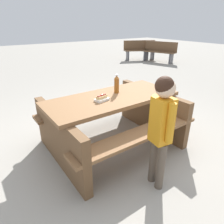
{
  "coord_description": "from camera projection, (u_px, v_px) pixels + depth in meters",
  "views": [
    {
      "loc": [
        1.45,
        2.1,
        1.68
      ],
      "look_at": [
        0.0,
        0.0,
        0.52
      ],
      "focal_mm": 32.51,
      "sensor_mm": 36.0,
      "label": 1
    }
  ],
  "objects": [
    {
      "name": "child_in_coat",
      "position": [
        162.0,
        121.0,
        1.97
      ],
      "size": [
        0.2,
        0.3,
        1.23
      ],
      "color": "brown",
      "rests_on": "ground"
    },
    {
      "name": "park_bench_mid",
      "position": [
        159.0,
        51.0,
        8.91
      ],
      "size": [
        0.86,
        1.55,
        0.85
      ],
      "color": "brown",
      "rests_on": "ground"
    },
    {
      "name": "park_bench_far",
      "position": [
        140.0,
        50.0,
        9.4
      ],
      "size": [
        1.53,
        0.98,
        0.85
      ],
      "color": "brown",
      "rests_on": "ground"
    },
    {
      "name": "hotdog_tray",
      "position": [
        102.0,
        98.0,
        2.56
      ],
      "size": [
        0.2,
        0.15,
        0.08
      ],
      "color": "white",
      "rests_on": "picnic_table"
    },
    {
      "name": "ground_plane",
      "position": [
        112.0,
        144.0,
        3.02
      ],
      "size": [
        30.0,
        30.0,
        0.0
      ],
      "primitive_type": "plane",
      "color": "gray",
      "rests_on": "ground"
    },
    {
      "name": "soda_bottle",
      "position": [
        117.0,
        84.0,
        2.81
      ],
      "size": [
        0.07,
        0.07,
        0.27
      ],
      "color": "brown",
      "rests_on": "picnic_table"
    },
    {
      "name": "picnic_table",
      "position": [
        112.0,
        117.0,
        2.83
      ],
      "size": [
        1.82,
        1.42,
        0.75
      ],
      "color": "brown",
      "rests_on": "ground"
    }
  ]
}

